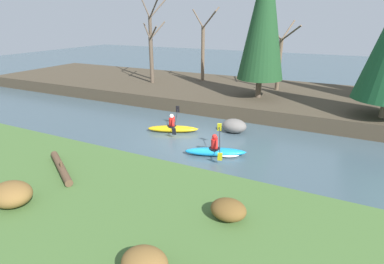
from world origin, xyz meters
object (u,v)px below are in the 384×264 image
Objects in this scene: kayaker_lead at (218,151)px; boulder_midstream at (234,126)px; driftwood_log at (61,167)px; kayaker_middle at (173,128)px.

kayaker_lead reaches higher than boulder_midstream.
boulder_midstream is 0.57× the size of driftwood_log.
kayaker_lead is 3.68m from kayaker_middle.
driftwood_log is at bearing -116.59° from kayaker_middle.
driftwood_log is (-0.48, -6.94, 0.76)m from kayaker_middle.
kayaker_middle is at bearing 129.80° from kayaker_lead.
driftwood_log reaches higher than kayaker_middle.
kayaker_lead is at bearing -84.97° from boulder_midstream.
boulder_midstream is at bearing 72.74° from kayaker_lead.
kayaker_lead and kayaker_middle have the same top height.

